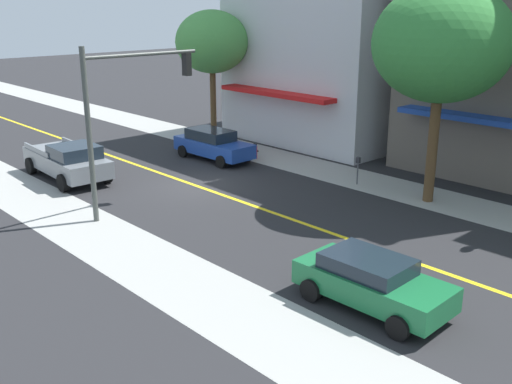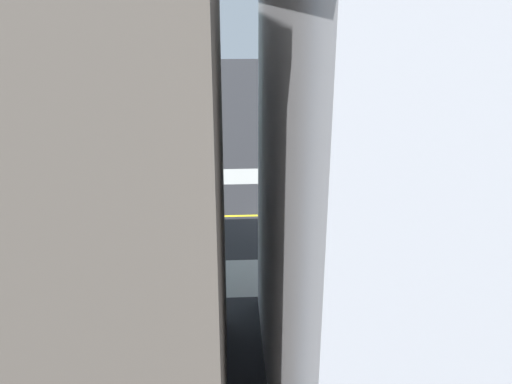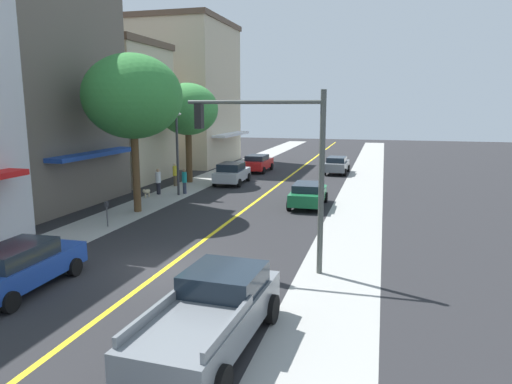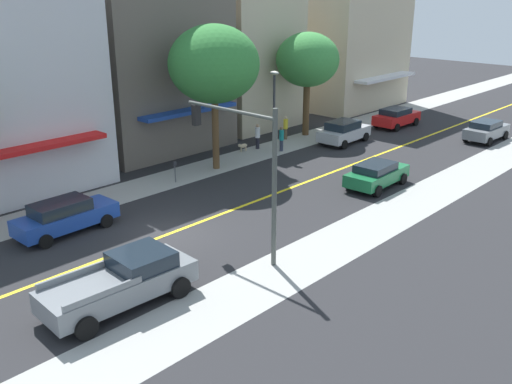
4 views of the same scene
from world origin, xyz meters
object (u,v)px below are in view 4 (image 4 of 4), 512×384
(green_sedan_right_curb, at_px, (377,174))
(pedestrian_teal_shirt, at_px, (281,138))
(street_lamp, at_px, (274,102))
(small_dog, at_px, (243,146))
(pedestrian_white_shirt, at_px, (258,136))
(street_tree_right_corner, at_px, (308,60))
(grey_pickup_truck, at_px, (123,281))
(street_tree_left_near, at_px, (214,64))
(blue_sedan_left_curb, at_px, (65,216))
(fire_hydrant, at_px, (74,207))
(traffic_light_mast, at_px, (247,156))
(silver_sedan_left_curb, at_px, (344,132))
(pedestrian_yellow_shirt, at_px, (286,127))
(grey_sedan_right_curb, at_px, (486,130))
(red_sedan_left_curb, at_px, (396,117))
(parking_meter, at_px, (175,168))

(green_sedan_right_curb, height_order, pedestrian_teal_shirt, pedestrian_teal_shirt)
(street_lamp, height_order, small_dog, street_lamp)
(pedestrian_teal_shirt, bearing_deg, pedestrian_white_shirt, 58.40)
(street_tree_right_corner, relative_size, grey_pickup_truck, 1.36)
(street_tree_right_corner, xyz_separation_m, street_lamp, (1.44, -5.28, -2.14))
(grey_pickup_truck, bearing_deg, small_dog, 35.09)
(street_tree_left_near, relative_size, blue_sedan_left_curb, 1.84)
(fire_hydrant, height_order, traffic_light_mast, traffic_light_mast)
(silver_sedan_left_curb, distance_m, pedestrian_yellow_shirt, 4.29)
(traffic_light_mast, xyz_separation_m, grey_sedan_right_curb, (-0.35, 25.51, -3.55))
(red_sedan_left_curb, height_order, small_dog, red_sedan_left_curb)
(street_tree_left_near, height_order, green_sedan_right_curb, street_tree_left_near)
(street_lamp, bearing_deg, green_sedan_right_curb, -8.62)
(parking_meter, distance_m, pedestrian_white_shirt, 8.70)
(grey_pickup_truck, relative_size, pedestrian_teal_shirt, 3.29)
(silver_sedan_left_curb, distance_m, pedestrian_white_shirt, 6.43)
(red_sedan_left_curb, bearing_deg, parking_meter, 175.22)
(street_tree_right_corner, relative_size, traffic_light_mast, 1.18)
(grey_sedan_right_curb, relative_size, pedestrian_white_shirt, 2.38)
(grey_sedan_right_curb, xyz_separation_m, blue_sedan_left_curb, (-7.27, -29.67, 0.03))
(silver_sedan_left_curb, bearing_deg, pedestrian_teal_shirt, 156.45)
(street_tree_right_corner, distance_m, pedestrian_teal_shirt, 6.84)
(silver_sedan_left_curb, height_order, pedestrian_yellow_shirt, pedestrian_yellow_shirt)
(fire_hydrant, xyz_separation_m, grey_sedan_right_curb, (8.99, 28.28, 0.37))
(pedestrian_white_shirt, relative_size, small_dog, 2.21)
(red_sedan_left_curb, relative_size, grey_sedan_right_curb, 1.06)
(red_sedan_left_curb, xyz_separation_m, grey_pickup_truck, (7.04, -30.80, 0.09))
(street_tree_right_corner, bearing_deg, fire_hydrant, -85.23)
(street_tree_right_corner, bearing_deg, street_tree_left_near, -83.12)
(fire_hydrant, bearing_deg, green_sedan_right_curb, 58.01)
(red_sedan_left_curb, distance_m, blue_sedan_left_curb, 29.02)
(street_tree_right_corner, distance_m, pedestrian_white_shirt, 7.13)
(street_lamp, bearing_deg, pedestrian_teal_shirt, 72.15)
(red_sedan_left_curb, height_order, grey_pickup_truck, grey_pickup_truck)
(traffic_light_mast, bearing_deg, small_dog, -44.76)
(fire_hydrant, xyz_separation_m, small_dog, (-1.93, 13.95, -0.03))
(street_lamp, distance_m, pedestrian_white_shirt, 2.92)
(grey_sedan_right_curb, xyz_separation_m, pedestrian_yellow_shirt, (-10.99, -9.75, 0.13))
(blue_sedan_left_curb, bearing_deg, small_dog, 12.01)
(street_tree_left_near, relative_size, street_tree_right_corner, 1.14)
(pedestrian_yellow_shirt, xyz_separation_m, small_dog, (0.07, -4.58, -0.53))
(street_tree_right_corner, bearing_deg, silver_sedan_left_curb, 0.74)
(street_tree_left_near, bearing_deg, grey_sedan_right_curb, 62.55)
(fire_hydrant, bearing_deg, red_sedan_left_curb, 86.01)
(grey_sedan_right_curb, height_order, pedestrian_yellow_shirt, pedestrian_yellow_shirt)
(blue_sedan_left_curb, bearing_deg, street_tree_left_near, 9.35)
(red_sedan_left_curb, height_order, pedestrian_teal_shirt, pedestrian_teal_shirt)
(street_lamp, relative_size, grey_pickup_truck, 0.98)
(traffic_light_mast, xyz_separation_m, green_sedan_right_curb, (-0.65, 11.14, -3.57))
(pedestrian_teal_shirt, height_order, small_dog, pedestrian_teal_shirt)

